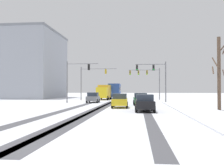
{
  "coord_description": "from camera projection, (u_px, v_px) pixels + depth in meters",
  "views": [
    {
      "loc": [
        3.34,
        -9.12,
        2.09
      ],
      "look_at": [
        0.0,
        24.09,
        2.8
      ],
      "focal_mm": 41.57,
      "sensor_mm": 36.0,
      "label": 1
    }
  ],
  "objects": [
    {
      "name": "car_grey_lead",
      "position": [
        93.0,
        97.0,
        41.32
      ],
      "size": [
        1.93,
        4.15,
        1.62
      ],
      "color": "slate",
      "rests_on": "ground"
    },
    {
      "name": "car_yellow_cab_third",
      "position": [
        120.0,
        101.0,
        29.79
      ],
      "size": [
        1.94,
        4.15,
        1.62
      ],
      "color": "yellow",
      "rests_on": "ground"
    },
    {
      "name": "office_building_far_left_block",
      "position": [
        1.0,
        65.0,
        63.94
      ],
      "size": [
        28.66,
        18.55,
        16.04
      ],
      "color": "#9399A3",
      "rests_on": "ground"
    },
    {
      "name": "car_black_fourth",
      "position": [
        145.0,
        103.0,
        24.59
      ],
      "size": [
        1.9,
        4.13,
        1.62
      ],
      "color": "black",
      "rests_on": "ground"
    },
    {
      "name": "traffic_signal_far_left",
      "position": [
        91.0,
        77.0,
        50.19
      ],
      "size": [
        7.04,
        0.38,
        6.5
      ],
      "color": "slate",
      "rests_on": "ground"
    },
    {
      "name": "wheel_track_oncoming",
      "position": [
        93.0,
        110.0,
        26.6
      ],
      "size": [
        0.91,
        37.86,
        0.01
      ],
      "primitive_type": "cube",
      "color": "#4C4C51",
      "rests_on": "ground"
    },
    {
      "name": "traffic_signal_far_right",
      "position": [
        147.0,
        76.0,
        53.07
      ],
      "size": [
        6.39,
        0.44,
        6.5
      ],
      "color": "slate",
      "rests_on": "ground"
    },
    {
      "name": "ground_plane",
      "position": [
        45.0,
        147.0,
        9.36
      ],
      "size": [
        300.0,
        300.0,
        0.0
      ],
      "primitive_type": "plane",
      "color": "silver"
    },
    {
      "name": "wheel_track_right_lane",
      "position": [
        99.0,
        110.0,
        26.55
      ],
      "size": [
        1.09,
        37.86,
        0.01
      ],
      "primitive_type": "cube",
      "color": "#4C4C51",
      "rests_on": "ground"
    },
    {
      "name": "traffic_signal_near_left",
      "position": [
        75.0,
        75.0,
        40.34
      ],
      "size": [
        5.03,
        0.38,
        6.5
      ],
      "color": "slate",
      "rests_on": "ground"
    },
    {
      "name": "box_truck_delivery",
      "position": [
        104.0,
        92.0,
        53.43
      ],
      "size": [
        2.45,
        7.46,
        3.02
      ],
      "color": "yellow",
      "rests_on": "ground"
    },
    {
      "name": "bus_oncoming",
      "position": [
        115.0,
        90.0,
        61.04
      ],
      "size": [
        3.0,
        11.09,
        3.38
      ],
      "color": "#284793",
      "rests_on": "ground"
    },
    {
      "name": "wheel_track_left_lane",
      "position": [
        67.0,
        110.0,
        26.88
      ],
      "size": [
        0.97,
        37.86,
        0.01
      ],
      "primitive_type": "cube",
      "color": "#4C4C51",
      "rests_on": "ground"
    },
    {
      "name": "traffic_signal_near_right",
      "position": [
        155.0,
        74.0,
        41.03
      ],
      "size": [
        4.85,
        0.49,
        6.5
      ],
      "color": "slate",
      "rests_on": "ground"
    },
    {
      "name": "wheel_track_center",
      "position": [
        146.0,
        110.0,
        26.06
      ],
      "size": [
        0.7,
        37.86,
        0.01
      ],
      "primitive_type": "cube",
      "color": "#4C4C51",
      "rests_on": "ground"
    },
    {
      "name": "sidewalk_kerb_right",
      "position": [
        201.0,
        112.0,
        23.86
      ],
      "size": [
        4.0,
        37.86,
        0.12
      ],
      "primitive_type": "cube",
      "color": "white",
      "rests_on": "ground"
    },
    {
      "name": "car_dark_green_second",
      "position": [
        140.0,
        99.0,
        34.22
      ],
      "size": [
        2.01,
        4.19,
        1.62
      ],
      "color": "#194C2D",
      "rests_on": "ground"
    },
    {
      "name": "bare_tree_sidewalk_mid",
      "position": [
        219.0,
        72.0,
        25.69
      ],
      "size": [
        1.72,
        1.67,
        7.33
      ],
      "color": "brown",
      "rests_on": "ground"
    }
  ]
}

